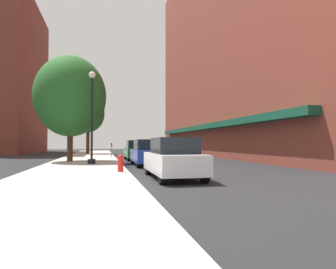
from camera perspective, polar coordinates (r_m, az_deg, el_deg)
ground_plane at (r=25.74m, az=-6.51°, el=-4.86°), size 90.00×90.00×0.00m
sidewalk_slab at (r=26.61m, az=-15.37°, el=-4.58°), size 4.80×50.00×0.12m
building_right_brick at (r=34.60m, az=12.13°, el=17.86°), size 6.80×40.00×26.01m
building_far_background at (r=47.07m, az=-27.99°, el=9.73°), size 6.80×18.00×21.20m
lamppost at (r=19.17m, az=-14.70°, el=3.65°), size 0.48×0.48×5.90m
fire_hydrant at (r=13.60m, az=-9.30°, el=-5.55°), size 0.33×0.26×0.79m
parking_meter_near at (r=27.80m, az=-11.02°, el=-2.65°), size 0.14×0.09×1.31m
tree_near at (r=37.28m, az=-15.41°, el=3.92°), size 4.00×4.00×7.23m
tree_mid at (r=22.34m, az=-18.59°, el=7.10°), size 5.08×5.08×7.62m
car_white at (r=11.87m, az=1.04°, el=-4.75°), size 1.80×4.30×1.66m
car_blue at (r=18.51m, az=-4.01°, el=-3.63°), size 1.80×4.30×1.66m
car_green at (r=24.65m, az=-6.23°, el=-3.13°), size 1.80×4.30×1.66m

